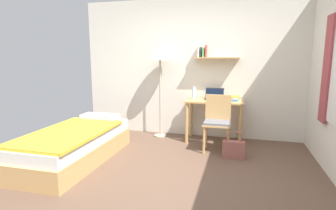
% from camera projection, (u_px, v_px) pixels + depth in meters
% --- Properties ---
extents(ground_plane, '(5.28, 5.28, 0.00)m').
position_uv_depth(ground_plane, '(167.00, 178.00, 3.45)').
color(ground_plane, brown).
extents(wall_back, '(4.40, 0.27, 2.60)m').
position_uv_depth(wall_back, '(195.00, 69.00, 5.14)').
color(wall_back, silver).
rests_on(wall_back, ground_plane).
extents(bed, '(0.91, 1.99, 0.54)m').
position_uv_depth(bed, '(75.00, 145.00, 3.99)').
color(bed, tan).
rests_on(bed, ground_plane).
extents(desk, '(1.02, 0.54, 0.76)m').
position_uv_depth(desk, '(214.00, 108.00, 4.85)').
color(desk, tan).
rests_on(desk, ground_plane).
extents(desk_chair, '(0.44, 0.39, 0.91)m').
position_uv_depth(desk_chair, '(217.00, 120.00, 4.38)').
color(desk_chair, tan).
rests_on(desk_chair, ground_plane).
extents(standing_lamp, '(0.41, 0.41, 1.70)m').
position_uv_depth(standing_lamp, '(160.00, 58.00, 5.00)').
color(standing_lamp, '#B2A893').
rests_on(standing_lamp, ground_plane).
extents(laptop, '(0.34, 0.21, 0.20)m').
position_uv_depth(laptop, '(214.00, 96.00, 4.91)').
color(laptop, black).
rests_on(laptop, desk).
extents(water_bottle, '(0.07, 0.07, 0.23)m').
position_uv_depth(water_bottle, '(194.00, 93.00, 4.95)').
color(water_bottle, silver).
rests_on(water_bottle, desk).
extents(book_stack, '(0.21, 0.25, 0.10)m').
position_uv_depth(book_stack, '(234.00, 98.00, 4.70)').
color(book_stack, silver).
rests_on(book_stack, desk).
extents(handbag, '(0.33, 0.13, 0.43)m').
position_uv_depth(handbag, '(234.00, 149.00, 4.10)').
color(handbag, '#99564C').
rests_on(handbag, ground_plane).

